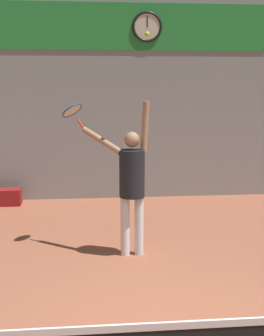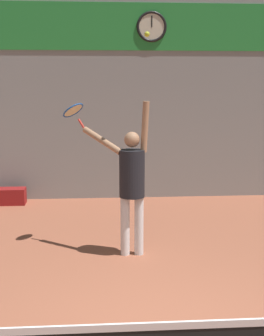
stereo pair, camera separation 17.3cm
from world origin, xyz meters
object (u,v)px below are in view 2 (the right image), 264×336
object	(u,v)px
tennis_player	(131,179)
tennis_racket	(74,111)
scoreboard_clock	(152,27)
tennis_ball	(147,34)
equipment_bag	(8,196)

from	to	relation	value
tennis_player	tennis_racket	distance (m)	1.33
scoreboard_clock	tennis_player	distance (m)	4.26
tennis_racket	tennis_ball	bearing A→B (deg)	-30.36
tennis_player	tennis_ball	world-z (taller)	tennis_ball
tennis_ball	equipment_bag	xyz separation A→B (m)	(-2.53, 3.12, -2.91)
tennis_racket	tennis_ball	world-z (taller)	tennis_ball
scoreboard_clock	tennis_player	world-z (taller)	scoreboard_clock
tennis_ball	equipment_bag	bearing A→B (deg)	129.05
tennis_racket	equipment_bag	size ratio (longest dim) A/B	0.61
equipment_bag	tennis_racket	bearing A→B (deg)	-59.05
tennis_racket	tennis_player	bearing A→B (deg)	-32.59
tennis_player	tennis_racket	bearing A→B (deg)	147.41
tennis_ball	scoreboard_clock	bearing A→B (deg)	82.49
scoreboard_clock	tennis_ball	bearing A→B (deg)	-97.51
scoreboard_clock	tennis_player	bearing A→B (deg)	-101.03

